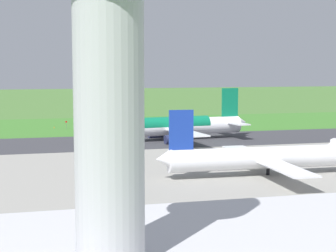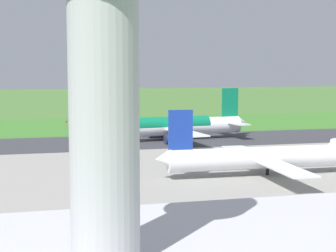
# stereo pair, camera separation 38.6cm
# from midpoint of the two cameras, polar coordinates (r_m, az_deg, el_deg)

# --- Properties ---
(ground_plane) EXTENTS (800.00, 800.00, 0.00)m
(ground_plane) POSITION_cam_midpoint_polar(r_m,az_deg,el_deg) (168.89, -2.47, -1.58)
(ground_plane) COLOR #477233
(runway_asphalt) EXTENTS (600.00, 33.15, 0.06)m
(runway_asphalt) POSITION_cam_midpoint_polar(r_m,az_deg,el_deg) (168.88, -2.47, -1.57)
(runway_asphalt) COLOR #38383D
(runway_asphalt) RESTS_ON ground
(apron_concrete) EXTENTS (440.00, 110.00, 0.05)m
(apron_concrete) POSITION_cam_midpoint_polar(r_m,az_deg,el_deg) (114.28, 3.49, -5.32)
(apron_concrete) COLOR gray
(apron_concrete) RESTS_ON ground
(grass_verge_foreground) EXTENTS (600.00, 80.00, 0.04)m
(grass_verge_foreground) POSITION_cam_midpoint_polar(r_m,az_deg,el_deg) (209.53, -4.82, -0.08)
(grass_verge_foreground) COLOR #3C782B
(grass_verge_foreground) RESTS_ON ground
(airliner_main) EXTENTS (54.13, 44.40, 15.88)m
(airliner_main) POSITION_cam_midpoint_polar(r_m,az_deg,el_deg) (170.13, 0.05, -0.04)
(airliner_main) COLOR white
(airliner_main) RESTS_ON ground
(airliner_parked_mid) EXTENTS (48.12, 39.29, 14.07)m
(airliner_parked_mid) POSITION_cam_midpoint_polar(r_m,az_deg,el_deg) (117.92, 10.03, -3.16)
(airliner_parked_mid) COLOR white
(airliner_parked_mid) RESTS_ON ground
(service_truck_baggage) EXTENTS (5.71, 5.67, 2.65)m
(service_truck_baggage) POSITION_cam_midpoint_polar(r_m,az_deg,el_deg) (160.57, 16.73, -1.74)
(service_truck_baggage) COLOR silver
(service_truck_baggage) RESTS_ON ground
(service_car_followme) EXTENTS (4.50, 2.71, 1.62)m
(service_car_followme) POSITION_cam_midpoint_polar(r_m,az_deg,el_deg) (130.52, -5.34, -3.53)
(service_car_followme) COLOR gold
(service_car_followme) RESTS_ON ground
(no_stopping_sign) EXTENTS (0.60, 0.10, 2.98)m
(no_stopping_sign) POSITION_cam_midpoint_polar(r_m,az_deg,el_deg) (204.62, -10.44, 0.17)
(no_stopping_sign) COLOR slate
(no_stopping_sign) RESTS_ON ground
(traffic_cone_orange) EXTENTS (0.40, 0.40, 0.55)m
(traffic_cone_orange) POSITION_cam_midpoint_polar(r_m,az_deg,el_deg) (208.65, -11.65, -0.15)
(traffic_cone_orange) COLOR orange
(traffic_cone_orange) RESTS_ON ground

